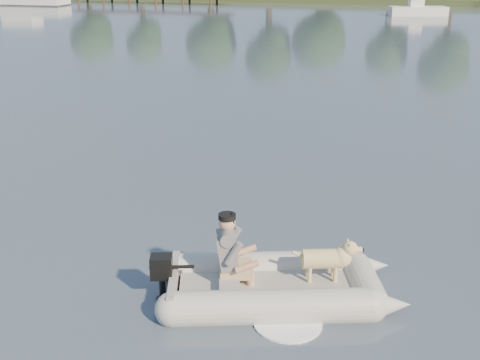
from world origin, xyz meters
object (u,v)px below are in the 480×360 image
at_px(dinghy, 278,260).
at_px(motorboat, 418,4).
at_px(man, 229,248).
at_px(dog, 322,262).

height_order(dinghy, motorboat, motorboat).
bearing_deg(man, dog, -0.00).
relative_size(man, dog, 1.16).
xyz_separation_m(dinghy, man, (-0.60, -0.17, 0.17)).
relative_size(dinghy, dog, 5.29).
xyz_separation_m(dog, motorboat, (-0.48, 45.07, 0.44)).
relative_size(man, motorboat, 0.20).
bearing_deg(motorboat, man, -108.41).
distance_m(man, motorboat, 45.48).
relative_size(dinghy, man, 4.58).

